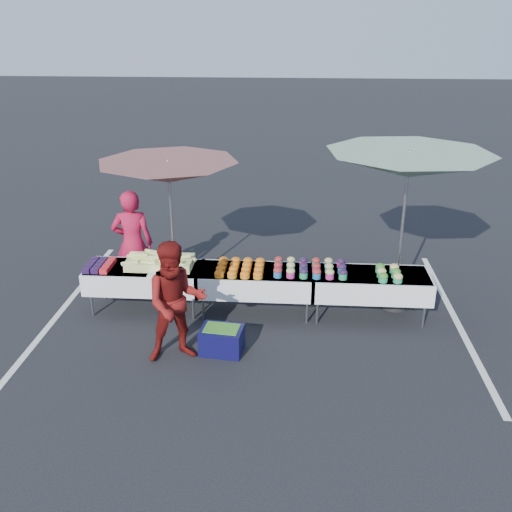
# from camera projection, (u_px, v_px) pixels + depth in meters

# --- Properties ---
(ground) EXTENTS (80.00, 80.00, 0.00)m
(ground) POSITION_uv_depth(u_px,v_px,m) (256.00, 312.00, 9.32)
(ground) COLOR black
(stripe_left) EXTENTS (0.10, 5.00, 0.00)m
(stripe_left) POSITION_uv_depth(u_px,v_px,m) (65.00, 306.00, 9.53)
(stripe_left) COLOR silver
(stripe_left) RESTS_ON ground
(stripe_right) EXTENTS (0.10, 5.00, 0.00)m
(stripe_right) POSITION_uv_depth(u_px,v_px,m) (455.00, 319.00, 9.10)
(stripe_right) COLOR silver
(stripe_right) RESTS_ON ground
(table_left) EXTENTS (1.86, 0.81, 0.75)m
(table_left) POSITION_uv_depth(u_px,v_px,m) (145.00, 277.00, 9.21)
(table_left) COLOR white
(table_left) RESTS_ON ground
(table_center) EXTENTS (1.86, 0.81, 0.75)m
(table_center) POSITION_uv_depth(u_px,v_px,m) (256.00, 280.00, 9.09)
(table_center) COLOR white
(table_center) RESTS_ON ground
(table_right) EXTENTS (1.86, 0.81, 0.75)m
(table_right) POSITION_uv_depth(u_px,v_px,m) (370.00, 284.00, 8.97)
(table_right) COLOR white
(table_right) RESTS_ON ground
(berry_punnets) EXTENTS (0.40, 0.54, 0.08)m
(berry_punnets) POSITION_uv_depth(u_px,v_px,m) (100.00, 265.00, 9.12)
(berry_punnets) COLOR black
(berry_punnets) RESTS_ON table_left
(corn_pile) EXTENTS (1.16, 0.57, 0.26)m
(corn_pile) POSITION_uv_depth(u_px,v_px,m) (160.00, 262.00, 9.13)
(corn_pile) COLOR #CBD36C
(corn_pile) RESTS_ON table_left
(plastic_bags) EXTENTS (0.30, 0.25, 0.05)m
(plastic_bags) POSITION_uv_depth(u_px,v_px,m) (158.00, 274.00, 8.84)
(plastic_bags) COLOR white
(plastic_bags) RESTS_ON table_left
(carrot_bowls) EXTENTS (0.75, 0.69, 0.11)m
(carrot_bowls) POSITION_uv_depth(u_px,v_px,m) (240.00, 267.00, 9.01)
(carrot_bowls) COLOR orange
(carrot_bowls) RESTS_ON table_center
(potato_cups) EXTENTS (1.14, 0.58, 0.16)m
(potato_cups) POSITION_uv_depth(u_px,v_px,m) (310.00, 267.00, 8.94)
(potato_cups) COLOR #21639B
(potato_cups) RESTS_ON table_right
(bean_baskets) EXTENTS (0.36, 0.50, 0.15)m
(bean_baskets) POSITION_uv_depth(u_px,v_px,m) (389.00, 273.00, 8.77)
(bean_baskets) COLOR #238F59
(bean_baskets) RESTS_ON table_right
(vendor) EXTENTS (0.74, 0.54, 1.86)m
(vendor) POSITION_uv_depth(u_px,v_px,m) (133.00, 244.00, 9.60)
(vendor) COLOR #B31438
(vendor) RESTS_ON ground
(customer) EXTENTS (1.01, 0.88, 1.74)m
(customer) POSITION_uv_depth(u_px,v_px,m) (176.00, 302.00, 7.75)
(customer) COLOR maroon
(customer) RESTS_ON ground
(umbrella_left) EXTENTS (2.42, 2.42, 2.36)m
(umbrella_left) POSITION_uv_depth(u_px,v_px,m) (169.00, 173.00, 9.20)
(umbrella_left) COLOR black
(umbrella_left) RESTS_ON ground
(umbrella_right) EXTENTS (3.17, 3.17, 2.63)m
(umbrella_right) POSITION_uv_depth(u_px,v_px,m) (409.00, 166.00, 8.62)
(umbrella_right) COLOR black
(umbrella_right) RESTS_ON ground
(storage_bin) EXTENTS (0.64, 0.50, 0.39)m
(storage_bin) POSITION_uv_depth(u_px,v_px,m) (222.00, 339.00, 8.15)
(storage_bin) COLOR #0D0B3A
(storage_bin) RESTS_ON ground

